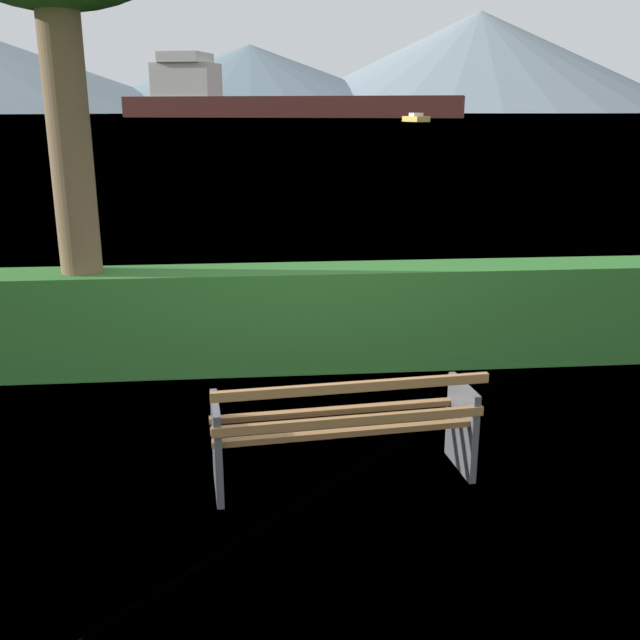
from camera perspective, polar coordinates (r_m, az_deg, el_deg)
name	(u,v)px	position (r m, az deg, el deg)	size (l,w,h in m)	color
ground_plane	(342,477)	(5.39, 1.79, -12.39)	(1400.00, 1400.00, 0.00)	#567A38
water_surface	(252,115)	(311.39, -5.44, 15.90)	(620.00, 620.00, 0.00)	slate
park_bench	(345,427)	(5.14, 1.98, -8.51)	(1.93, 0.75, 0.87)	olive
hedge_row	(314,317)	(7.44, -0.48, 0.22)	(9.02, 0.63, 1.05)	#2D6B28
cargo_ship_large	(264,99)	(236.51, -4.44, 17.11)	(106.49, 47.33, 19.70)	#471E19
sailboat_mid	(416,118)	(157.94, 7.63, 15.62)	(4.44, 8.42, 1.81)	gold
distant_hills	(185,64)	(588.60, -10.70, 19.36)	(805.85, 423.61, 78.74)	gray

